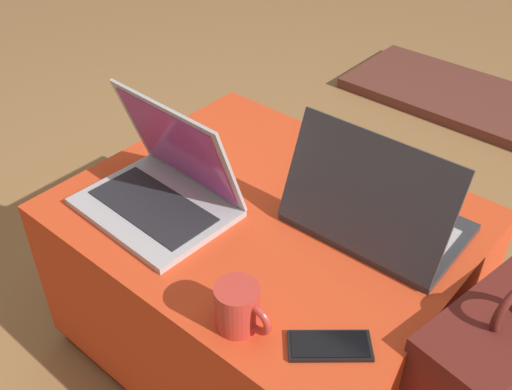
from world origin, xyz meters
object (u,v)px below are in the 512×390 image
laptop_far (374,212)px  coffee_mug (239,308)px  cell_phone (330,346)px  laptop_near (163,186)px

laptop_far → coffee_mug: 0.38m
laptop_far → cell_phone: 0.33m
laptop_near → coffee_mug: laptop_near is taller
laptop_near → coffee_mug: (0.36, -0.15, -0.01)m
cell_phone → coffee_mug: coffee_mug is taller
laptop_far → coffee_mug: size_ratio=3.10×
laptop_far → cell_phone: bearing=108.0°
laptop_far → coffee_mug: (-0.04, -0.38, -0.01)m
laptop_far → laptop_near: bearing=28.1°
laptop_far → cell_phone: (0.11, -0.31, -0.05)m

